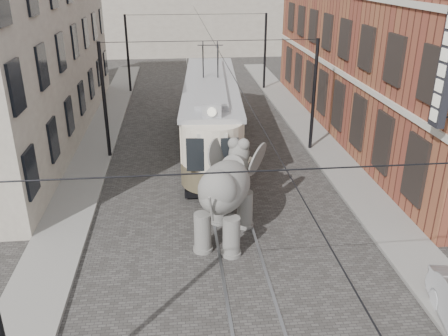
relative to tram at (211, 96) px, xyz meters
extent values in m
plane|color=#3F3C3A|center=(0.11, -7.49, -2.79)|extent=(120.00, 120.00, 0.00)
cube|color=slate|center=(6.11, -7.49, -2.71)|extent=(2.00, 60.00, 0.15)
cube|color=slate|center=(-6.39, -7.49, -2.71)|extent=(2.00, 60.00, 0.15)
cube|color=brown|center=(11.11, 1.51, 3.21)|extent=(8.00, 26.00, 12.00)
cube|color=gray|center=(-10.89, 2.51, 2.21)|extent=(7.00, 24.00, 10.00)
camera|label=1|loc=(-1.88, -25.03, 6.51)|focal=37.72mm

